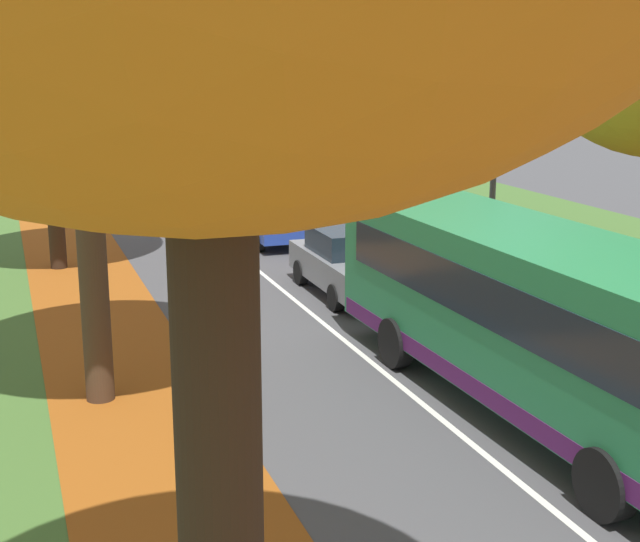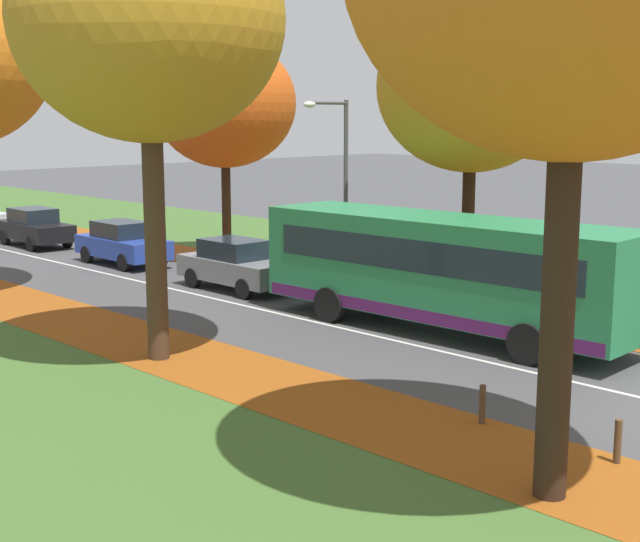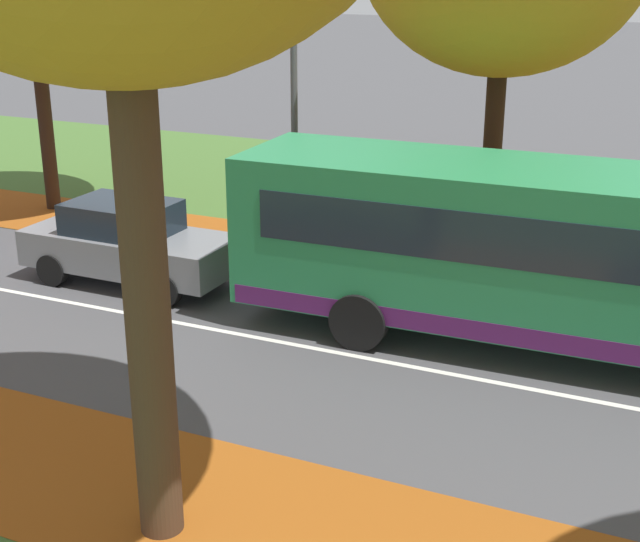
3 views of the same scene
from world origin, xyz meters
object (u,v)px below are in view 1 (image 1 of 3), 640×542
bus (542,315)px  car_black_third_in_line (221,187)px  streetlamp_right (482,149)px  car_white_trailing (174,156)px  car_blue_following (272,216)px  car_silver_fourth_in_line (190,169)px  tree_right_mid (403,48)px  car_grey_lead (347,262)px

bus → car_black_third_in_line: (-0.12, 21.60, -0.89)m
streetlamp_right → car_white_trailing: streetlamp_right is taller
car_blue_following → car_silver_fourth_in_line: (-0.04, 12.69, 0.00)m
tree_right_mid → car_black_third_in_line: tree_right_mid is taller
car_grey_lead → car_silver_fourth_in_line: (0.08, 19.48, 0.00)m
tree_right_mid → car_white_trailing: (-3.34, 19.77, -5.16)m
bus → car_blue_following: (-0.07, 14.90, -0.89)m
tree_right_mid → car_white_trailing: bearing=99.6°
car_blue_following → car_white_trailing: (0.24, 18.00, 0.00)m
bus → car_blue_following: bus is taller
car_grey_lead → car_black_third_in_line: size_ratio=0.99×
car_grey_lead → bus: bearing=-88.7°
streetlamp_right → car_blue_following: size_ratio=1.42×
bus → streetlamp_right: bearing=70.1°
car_black_third_in_line → car_white_trailing: size_ratio=1.00×
car_black_third_in_line → car_silver_fourth_in_line: size_ratio=1.00×
car_black_third_in_line → car_grey_lead: bearing=-90.3°
bus → car_black_third_in_line: bearing=90.3°
tree_right_mid → bus: 14.25m
car_grey_lead → car_white_trailing: 24.79m
streetlamp_right → car_blue_following: 9.83m
car_white_trailing → car_grey_lead: bearing=-90.8°
car_grey_lead → tree_right_mid: bearing=53.6°
bus → car_blue_following: size_ratio=2.47×
tree_right_mid → car_white_trailing: 20.70m
car_blue_following → car_silver_fourth_in_line: same height
streetlamp_right → car_blue_following: bearing=103.3°
tree_right_mid → bus: (-3.51, -13.13, -4.27)m
streetlamp_right → car_grey_lead: bearing=134.1°
car_white_trailing → streetlamp_right: bearing=-86.0°
tree_right_mid → car_grey_lead: 8.09m
streetlamp_right → car_black_third_in_line: streetlamp_right is taller
car_blue_following → car_black_third_in_line: size_ratio=0.99×
car_blue_following → car_white_trailing: bearing=89.2°
bus → car_white_trailing: 32.92m
car_grey_lead → car_silver_fourth_in_line: size_ratio=0.98×
tree_right_mid → bus: tree_right_mid is taller
bus → car_silver_fourth_in_line: bearing=90.2°
car_blue_following → car_silver_fourth_in_line: 12.69m
car_silver_fourth_in_line → car_blue_following: bearing=-89.8°
car_black_third_in_line → car_silver_fourth_in_line: 6.00m
bus → car_black_third_in_line: 21.62m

